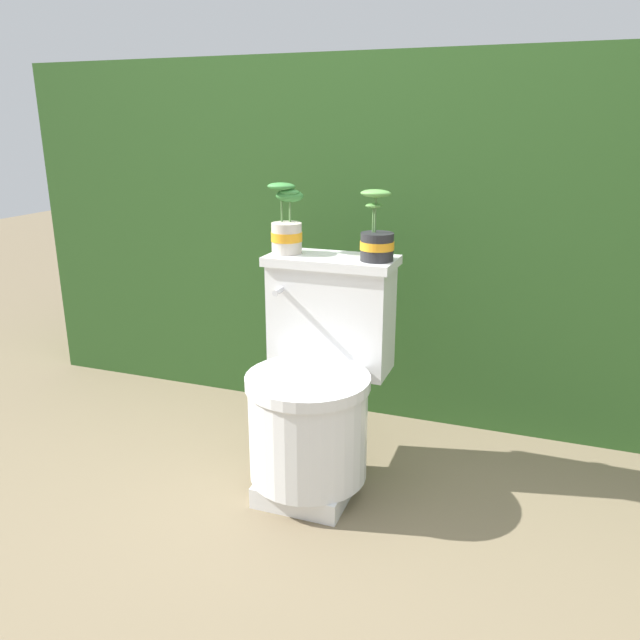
% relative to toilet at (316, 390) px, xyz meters
% --- Properties ---
extents(ground_plane, '(12.00, 12.00, 0.00)m').
position_rel_toilet_xyz_m(ground_plane, '(0.04, -0.10, -0.34)').
color(ground_plane, '#75664C').
extents(hedge_backdrop, '(3.17, 0.66, 1.42)m').
position_rel_toilet_xyz_m(hedge_backdrop, '(0.04, 0.91, 0.37)').
color(hedge_backdrop, '#284C1E').
rests_on(hedge_backdrop, ground).
extents(toilet, '(0.43, 0.53, 0.75)m').
position_rel_toilet_xyz_m(toilet, '(0.00, 0.00, 0.00)').
color(toilet, silver).
rests_on(toilet, ground).
extents(potted_plant_left, '(0.13, 0.12, 0.23)m').
position_rel_toilet_xyz_m(potted_plant_left, '(-0.16, 0.15, 0.51)').
color(potted_plant_left, beige).
rests_on(potted_plant_left, toilet).
extents(potted_plant_midleft, '(0.11, 0.11, 0.22)m').
position_rel_toilet_xyz_m(potted_plant_midleft, '(0.16, 0.13, 0.48)').
color(potted_plant_midleft, '#262628').
rests_on(potted_plant_midleft, toilet).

